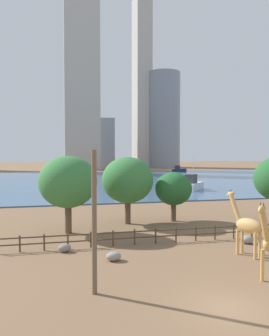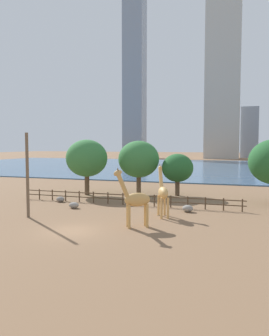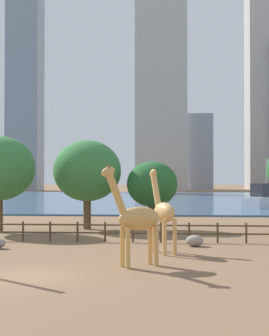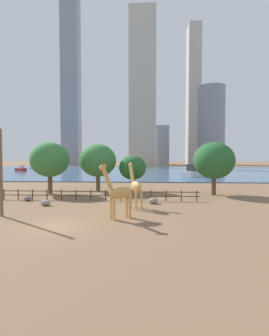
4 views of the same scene
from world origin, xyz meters
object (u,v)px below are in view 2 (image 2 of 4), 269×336
at_px(utility_pole, 27,175).
at_px(boulder_small, 60,199).
at_px(giraffe_tall, 135,199).
at_px(giraffe_companion, 163,192).
at_px(tree_left_small, 178,168).
at_px(tree_center_broad, 139,159).
at_px(boulder_near_fence, 74,205).
at_px(boulder_by_pole, 188,208).
at_px(boat_tug, 91,160).
at_px(tree_right_tall, 87,158).
at_px(boat_ferry, 74,163).

bearing_deg(utility_pole, boulder_small, 100.41).
height_order(giraffe_tall, boulder_small, giraffe_tall).
xyz_separation_m(giraffe_companion, tree_left_small, (-1.12, 13.04, 1.37)).
distance_m(utility_pole, tree_center_broad, 17.90).
height_order(utility_pole, boulder_small, utility_pole).
bearing_deg(boulder_small, boulder_near_fence, -40.67).
bearing_deg(giraffe_tall, tree_left_small, -121.77).
bearing_deg(boulder_near_fence, giraffe_companion, -5.75).
bearing_deg(boulder_by_pole, tree_center_broad, 129.92).
bearing_deg(tree_left_small, giraffe_tall, -90.23).
height_order(giraffe_companion, boat_tug, giraffe_companion).
bearing_deg(giraffe_companion, boulder_near_fence, 59.89).
bearing_deg(tree_right_tall, boat_tug, 115.62).
relative_size(boulder_small, boat_ferry, 0.18).
relative_size(tree_right_tall, boat_ferry, 1.39).
height_order(utility_pole, boat_ferry, utility_pole).
bearing_deg(giraffe_companion, giraffe_tall, 141.24).
distance_m(giraffe_tall, tree_left_small, 17.73).
xyz_separation_m(giraffe_companion, tree_center_broad, (-6.44, 12.85, 2.47)).
height_order(utility_pole, tree_left_small, utility_pole).
bearing_deg(boulder_by_pole, boat_tug, 121.81).
bearing_deg(boat_ferry, tree_center_broad, 162.65).
relative_size(giraffe_companion, boulder_near_fence, 4.48).
bearing_deg(boulder_small, tree_left_small, 36.84).
bearing_deg(giraffe_companion, tree_center_broad, 2.28).
xyz_separation_m(giraffe_tall, boat_tug, (-46.92, 88.15, -1.36)).
bearing_deg(boat_ferry, giraffe_tall, 158.39).
xyz_separation_m(utility_pole, boulder_near_fence, (1.89, 5.21, -3.60)).
height_order(utility_pole, tree_center_broad, utility_pole).
height_order(boulder_near_fence, tree_left_small, tree_left_small).
bearing_deg(boulder_near_fence, boat_ferry, 118.71).
relative_size(giraffe_tall, tree_left_small, 0.88).
xyz_separation_m(utility_pole, tree_center_broad, (5.37, 17.06, 0.84)).
relative_size(boulder_near_fence, boulder_by_pole, 1.02).
distance_m(boulder_near_fence, boat_ferry, 73.49).
distance_m(giraffe_companion, boat_tug, 96.39).
relative_size(giraffe_tall, boat_ferry, 0.92).
height_order(utility_pole, tree_right_tall, utility_pole).
xyz_separation_m(utility_pole, tree_right_tall, (-1.04, 14.21, 1.00)).
height_order(giraffe_tall, giraffe_companion, giraffe_tall).
xyz_separation_m(tree_right_tall, tree_left_small, (11.74, 3.04, -1.26)).
bearing_deg(tree_right_tall, tree_left_small, 14.52).
bearing_deg(boulder_small, utility_pole, -79.59).
xyz_separation_m(utility_pole, boulder_small, (-1.49, 8.12, -3.61)).
relative_size(tree_center_broad, boat_ferry, 1.36).
distance_m(giraffe_tall, boulder_small, 14.96).
height_order(tree_right_tall, tree_left_small, tree_right_tall).
distance_m(giraffe_tall, boulder_near_fence, 10.58).
height_order(tree_left_small, boat_ferry, tree_left_small).
xyz_separation_m(giraffe_tall, tree_left_small, (0.07, 17.68, 1.37)).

